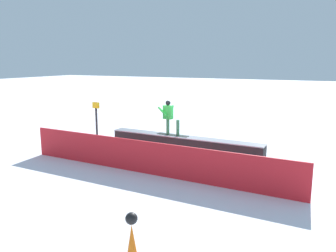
# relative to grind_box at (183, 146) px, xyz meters

# --- Properties ---
(ground_plane) EXTENTS (120.00, 120.00, 0.00)m
(ground_plane) POSITION_rel_grind_box_xyz_m (0.00, 0.00, -0.34)
(ground_plane) COLOR white
(grind_box) EXTENTS (6.99, 0.90, 0.75)m
(grind_box) POSITION_rel_grind_box_xyz_m (0.00, 0.00, 0.00)
(grind_box) COLOR black
(grind_box) RESTS_ON ground_plane
(snowboarder) EXTENTS (1.49, 0.43, 1.51)m
(snowboarder) POSITION_rel_grind_box_xyz_m (0.69, -0.03, 1.23)
(snowboarder) COLOR black
(snowboarder) RESTS_ON grind_box
(safety_fence) EXTENTS (10.69, 0.50, 1.18)m
(safety_fence) POSITION_rel_grind_box_xyz_m (0.00, 3.08, 0.25)
(safety_fence) COLOR red
(safety_fence) RESTS_ON ground_plane
(trail_marker) EXTENTS (0.40, 0.10, 1.97)m
(trail_marker) POSITION_rel_grind_box_xyz_m (4.69, -0.09, 0.71)
(trail_marker) COLOR #262628
(trail_marker) RESTS_ON ground_plane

